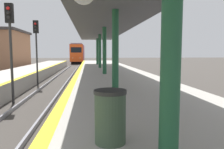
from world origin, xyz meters
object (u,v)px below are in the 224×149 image
object	(u,v)px
train	(78,53)
signal_far	(36,41)
signal_mid	(10,35)
trash_bin	(110,116)

from	to	relation	value
train	signal_far	distance (m)	37.16
signal_mid	signal_far	size ratio (longest dim) A/B	1.00
signal_mid	trash_bin	size ratio (longest dim) A/B	5.28
train	signal_mid	world-z (taller)	signal_mid
train	signal_far	xyz separation A→B (m)	(-1.25, -37.12, 1.06)
trash_bin	train	bearing A→B (deg)	93.22
train	signal_mid	xyz separation A→B (m)	(-1.18, -42.58, 1.06)
signal_far	trash_bin	bearing A→B (deg)	-72.32
signal_mid	signal_far	bearing A→B (deg)	90.71
train	trash_bin	xyz separation A→B (m)	(2.81, -49.85, -0.84)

